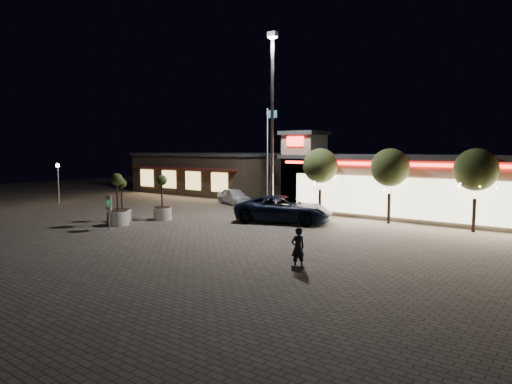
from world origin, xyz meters
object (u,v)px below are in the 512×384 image
Objects in this scene: pickup_truck at (284,209)px; pedestrian at (298,248)px; planter_mid at (122,208)px; valet_sign at (109,206)px; planter_left at (162,206)px; white_sedan at (234,196)px.

pedestrian is at bearing -162.30° from pickup_truck.
planter_mid is 3.14m from valet_sign.
pickup_truck is 10.79m from valet_sign.
planter_left is 1.07× the size of planter_mid.
pedestrian is 13.52m from valet_sign.
valet_sign is at bearing -84.80° from planter_left.
planter_left is (-13.89, 5.07, 0.11)m from pedestrian.
white_sedan is 11.53m from planter_mid.
pedestrian is at bearing -20.05° from planter_left.
pedestrian is at bearing -11.06° from planter_mid.
pickup_truck is at bearing 51.55° from valet_sign.
white_sedan is 2.48× the size of pedestrian.
planter_left is (1.69, -9.49, 0.24)m from white_sedan.
planter_mid reaches higher than pedestrian.
planter_left is at bearing -81.03° from pedestrian.
pickup_truck is 10.35m from white_sedan.
pedestrian is 0.81× the size of valet_sign.
valet_sign is at bearing 122.53° from pickup_truck.
planter_left is 2.59m from planter_mid.
pedestrian is at bearing -109.90° from white_sedan.
valet_sign is at bearing -148.29° from white_sedan.
planter_left reaches higher than pickup_truck.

